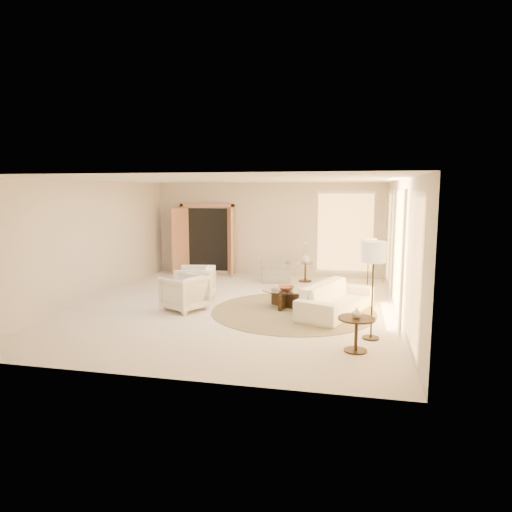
% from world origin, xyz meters
% --- Properties ---
extents(room, '(7.04, 8.04, 2.83)m').
position_xyz_m(room, '(0.00, 0.00, 1.40)').
color(room, beige).
rests_on(room, ground).
extents(windows_right, '(0.10, 6.40, 2.40)m').
position_xyz_m(windows_right, '(3.45, 0.10, 1.35)').
color(windows_right, '#F4B961').
rests_on(windows_right, room).
extents(window_back_corner, '(1.70, 0.10, 2.40)m').
position_xyz_m(window_back_corner, '(2.30, 3.95, 1.35)').
color(window_back_corner, '#F4B961').
rests_on(window_back_corner, room).
extents(curtains_right, '(0.06, 5.20, 2.60)m').
position_xyz_m(curtains_right, '(3.40, 1.00, 1.30)').
color(curtains_right, tan).
rests_on(curtains_right, room).
extents(french_doors, '(1.95, 0.66, 2.16)m').
position_xyz_m(french_doors, '(-1.90, 3.82, 1.07)').
color(french_doors, tan).
rests_on(french_doors, room).
extents(area_rug, '(3.95, 3.95, 0.01)m').
position_xyz_m(area_rug, '(1.33, -0.13, 0.01)').
color(area_rug, '#463A25').
rests_on(area_rug, room).
extents(sofa, '(1.61, 2.37, 0.65)m').
position_xyz_m(sofa, '(2.23, -0.11, 0.32)').
color(sofa, white).
rests_on(sofa, room).
extents(armchair_left, '(0.91, 0.95, 0.87)m').
position_xyz_m(armchair_left, '(-1.11, 0.50, 0.43)').
color(armchair_left, white).
rests_on(armchair_left, room).
extents(armchair_right, '(1.05, 1.07, 0.83)m').
position_xyz_m(armchair_right, '(-0.98, -0.49, 0.42)').
color(armchair_right, white).
rests_on(armchair_right, room).
extents(accent_chair, '(0.96, 0.72, 0.76)m').
position_xyz_m(accent_chair, '(0.43, 2.92, 0.38)').
color(accent_chair, gray).
rests_on(accent_chair, room).
extents(coffee_table, '(1.41, 1.41, 0.39)m').
position_xyz_m(coffee_table, '(1.13, 0.16, 0.25)').
color(coffee_table, black).
rests_on(coffee_table, room).
extents(end_table, '(0.59, 0.59, 0.56)m').
position_xyz_m(end_table, '(2.64, -2.34, 0.38)').
color(end_table, black).
rests_on(end_table, room).
extents(side_table, '(0.47, 0.47, 0.55)m').
position_xyz_m(side_table, '(1.23, 3.17, 0.33)').
color(side_table, black).
rests_on(side_table, room).
extents(floor_lamp_near, '(0.36, 0.36, 1.48)m').
position_xyz_m(floor_lamp_near, '(2.90, 1.19, 1.26)').
color(floor_lamp_near, black).
rests_on(floor_lamp_near, room).
extents(floor_lamp_far, '(0.42, 0.42, 1.72)m').
position_xyz_m(floor_lamp_far, '(2.90, -1.64, 1.46)').
color(floor_lamp_far, black).
rests_on(floor_lamp_far, room).
extents(bowl, '(0.43, 0.43, 0.09)m').
position_xyz_m(bowl, '(1.13, 0.16, 0.44)').
color(bowl, brown).
rests_on(bowl, coffee_table).
extents(end_vase, '(0.20, 0.20, 0.17)m').
position_xyz_m(end_vase, '(2.64, -2.34, 0.64)').
color(end_vase, silver).
rests_on(end_vase, end_table).
extents(side_vase, '(0.32, 0.32, 0.27)m').
position_xyz_m(side_vase, '(1.23, 3.17, 0.68)').
color(side_vase, silver).
rests_on(side_vase, side_table).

